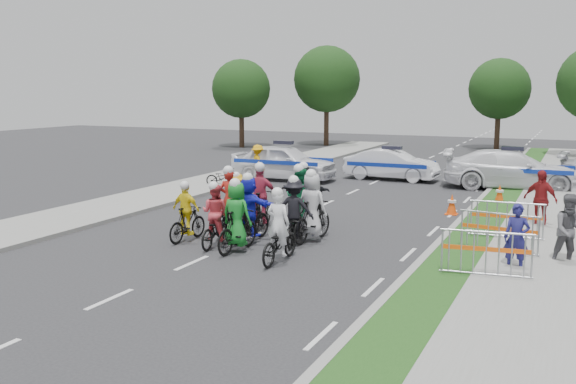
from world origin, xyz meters
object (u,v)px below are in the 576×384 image
at_px(rider_1, 237,223).
at_px(tree_4, 499,89).
at_px(rider_4, 295,218).
at_px(cone_0, 452,204).
at_px(rider_9, 261,204).
at_px(parked_bike, 223,178).
at_px(rider_0, 279,237).
at_px(barrier_2, 507,222).
at_px(spectator_0, 517,238).
at_px(barrier_1, 499,235).
at_px(spectator_1, 570,230).
at_px(tree_3, 327,79).
at_px(rider_5, 249,213).
at_px(rider_6, 230,211).
at_px(rider_7, 312,213).
at_px(rider_10, 238,204).
at_px(cone_1, 500,194).
at_px(rider_8, 300,207).
at_px(rider_11, 304,198).
at_px(spectator_2, 540,200).
at_px(police_car_0, 284,162).
at_px(police_car_1, 392,165).
at_px(marshal_hiviz, 258,163).
at_px(police_car_2, 512,170).
at_px(rider_3, 187,218).
at_px(barrier_0, 486,256).
at_px(rider_2, 216,222).
at_px(tree_0, 241,89).

distance_m(rider_1, tree_4, 32.82).
distance_m(rider_4, cone_0, 6.81).
distance_m(rider_9, parked_bike, 8.65).
bearing_deg(rider_4, rider_1, 41.56).
relative_size(rider_0, barrier_2, 0.94).
xyz_separation_m(spectator_0, barrier_1, (-0.53, 1.24, -0.24)).
height_order(spectator_1, tree_4, tree_4).
bearing_deg(tree_3, rider_4, -70.23).
relative_size(rider_5, tree_4, 0.31).
xyz_separation_m(rider_6, rider_7, (2.55, 0.10, 0.12)).
relative_size(spectator_0, barrier_1, 0.80).
relative_size(rider_10, cone_1, 2.45).
bearing_deg(rider_8, barrier_2, -164.19).
height_order(rider_10, cone_0, rider_10).
relative_size(rider_11, spectator_2, 1.11).
height_order(police_car_0, spectator_0, police_car_0).
xyz_separation_m(police_car_1, cone_1, (5.34, -4.34, -0.37)).
height_order(rider_4, police_car_0, rider_4).
relative_size(rider_4, rider_6, 0.97).
xyz_separation_m(rider_10, marshal_hiviz, (-3.88, 8.86, 0.17)).
bearing_deg(police_car_2, rider_7, 153.55).
xyz_separation_m(rider_1, police_car_1, (-0.01, 14.73, -0.04)).
height_order(rider_3, cone_1, rider_3).
height_order(police_car_0, police_car_1, police_car_0).
height_order(police_car_1, cone_0, police_car_1).
bearing_deg(rider_8, police_car_2, -109.80).
bearing_deg(rider_3, spectator_1, -166.82).
relative_size(rider_10, parked_bike, 1.12).
bearing_deg(rider_8, barrier_0, 157.36).
height_order(rider_5, police_car_0, rider_5).
distance_m(rider_0, rider_4, 1.88).
height_order(spectator_2, barrier_1, spectator_2).
bearing_deg(police_car_1, rider_9, 179.00).
relative_size(rider_2, tree_0, 0.29).
bearing_deg(tree_0, spectator_0, -50.15).
distance_m(rider_9, rider_10, 1.05).
bearing_deg(rider_5, rider_7, -146.03).
distance_m(rider_5, tree_0, 29.29).
relative_size(rider_5, police_car_0, 0.39).
relative_size(police_car_2, tree_4, 0.90).
relative_size(rider_0, marshal_hiviz, 1.13).
bearing_deg(rider_8, cone_0, -124.88).
distance_m(rider_2, spectator_0, 7.61).
bearing_deg(rider_4, spectator_0, 166.14).
xyz_separation_m(rider_0, police_car_2, (3.93, 14.67, 0.20)).
distance_m(cone_1, tree_4, 22.66).
bearing_deg(tree_0, parked_bike, -63.66).
bearing_deg(police_car_1, spectator_1, -145.90).
height_order(rider_8, police_car_0, rider_8).
relative_size(rider_11, tree_0, 0.31).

